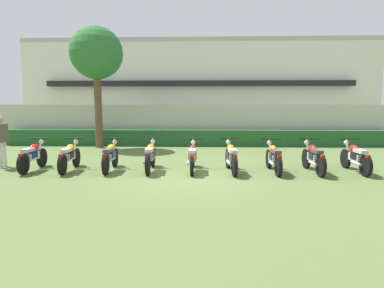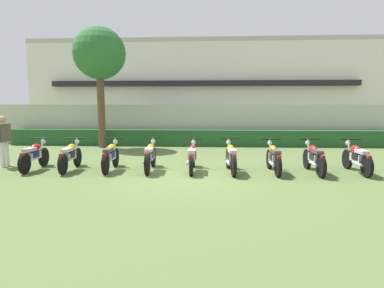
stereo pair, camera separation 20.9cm
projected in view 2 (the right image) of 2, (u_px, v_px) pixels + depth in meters
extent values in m
plane|color=#566B38|center=(190.00, 175.00, 9.16)|extent=(60.00, 60.00, 0.00)
cube|color=silver|center=(204.00, 90.00, 24.96)|extent=(24.44, 6.00, 6.20)
cube|color=black|center=(203.00, 83.00, 21.70)|extent=(20.53, 0.50, 0.36)
cube|color=#B2AD9E|center=(204.00, 47.00, 24.57)|extent=(24.44, 6.00, 0.30)
cube|color=#BCB7A8|center=(199.00, 124.00, 16.40)|extent=(23.22, 0.30, 1.99)
cube|color=#235628|center=(199.00, 138.00, 15.78)|extent=(18.57, 0.70, 0.78)
cube|color=silver|center=(163.00, 126.00, 19.48)|extent=(4.72, 2.47, 1.00)
cube|color=#2D333D|center=(159.00, 112.00, 19.37)|extent=(2.91, 2.07, 0.65)
cylinder|color=black|center=(188.00, 131.00, 20.58)|extent=(0.70, 0.31, 0.68)
cylinder|color=black|center=(190.00, 133.00, 18.75)|extent=(0.70, 0.31, 0.68)
cylinder|color=black|center=(138.00, 131.00, 20.31)|extent=(0.70, 0.31, 0.68)
cylinder|color=black|center=(135.00, 134.00, 18.48)|extent=(0.70, 0.31, 0.68)
cylinder|color=brown|center=(101.00, 110.00, 15.00)|extent=(0.33, 0.33, 3.49)
sphere|color=#2D6B33|center=(99.00, 53.00, 14.69)|extent=(2.37, 2.37, 2.37)
cylinder|color=black|center=(44.00, 157.00, 10.52)|extent=(0.12, 0.60, 0.60)
cylinder|color=black|center=(24.00, 164.00, 9.32)|extent=(0.12, 0.60, 0.60)
cube|color=silver|center=(34.00, 156.00, 9.86)|extent=(0.23, 0.61, 0.22)
ellipsoid|color=red|center=(36.00, 147.00, 10.00)|extent=(0.24, 0.45, 0.22)
cube|color=#B2ADA3|center=(29.00, 150.00, 9.60)|extent=(0.23, 0.53, 0.10)
cube|color=red|center=(22.00, 155.00, 9.19)|extent=(0.10, 0.09, 0.08)
cylinder|color=silver|center=(42.00, 148.00, 10.39)|extent=(0.06, 0.23, 0.65)
cylinder|color=black|center=(40.00, 138.00, 10.27)|extent=(0.60, 0.07, 0.04)
sphere|color=silver|center=(43.00, 142.00, 10.48)|extent=(0.14, 0.14, 0.14)
cylinder|color=silver|center=(26.00, 161.00, 9.62)|extent=(0.10, 0.55, 0.07)
cube|color=navy|center=(33.00, 154.00, 9.80)|extent=(0.26, 0.37, 0.20)
cylinder|color=black|center=(78.00, 157.00, 10.52)|extent=(0.14, 0.60, 0.60)
cylinder|color=black|center=(63.00, 164.00, 9.23)|extent=(0.14, 0.60, 0.60)
cube|color=silver|center=(70.00, 156.00, 9.81)|extent=(0.25, 0.61, 0.22)
ellipsoid|color=yellow|center=(71.00, 148.00, 9.95)|extent=(0.26, 0.46, 0.22)
cube|color=beige|center=(67.00, 150.00, 9.56)|extent=(0.24, 0.54, 0.10)
cube|color=red|center=(61.00, 155.00, 9.10)|extent=(0.11, 0.09, 0.08)
cylinder|color=silver|center=(76.00, 148.00, 10.39)|extent=(0.07, 0.23, 0.65)
cylinder|color=black|center=(75.00, 138.00, 10.27)|extent=(0.60, 0.09, 0.04)
sphere|color=silver|center=(77.00, 142.00, 10.48)|extent=(0.14, 0.14, 0.14)
cylinder|color=silver|center=(63.00, 161.00, 9.57)|extent=(0.12, 0.55, 0.07)
cube|color=black|center=(69.00, 154.00, 9.75)|extent=(0.27, 0.38, 0.20)
cylinder|color=black|center=(116.00, 157.00, 10.47)|extent=(0.12, 0.60, 0.59)
cylinder|color=black|center=(105.00, 164.00, 9.24)|extent=(0.12, 0.60, 0.59)
cube|color=silver|center=(110.00, 156.00, 9.79)|extent=(0.23, 0.61, 0.22)
ellipsoid|color=yellow|center=(111.00, 148.00, 9.93)|extent=(0.24, 0.45, 0.22)
cube|color=#4C4742|center=(108.00, 150.00, 9.54)|extent=(0.23, 0.53, 0.10)
cube|color=red|center=(104.00, 155.00, 9.11)|extent=(0.10, 0.09, 0.08)
cylinder|color=silver|center=(115.00, 148.00, 10.34)|extent=(0.06, 0.23, 0.65)
cylinder|color=black|center=(114.00, 138.00, 10.22)|extent=(0.60, 0.07, 0.04)
sphere|color=silver|center=(115.00, 142.00, 10.43)|extent=(0.14, 0.14, 0.14)
cylinder|color=silver|center=(104.00, 162.00, 9.56)|extent=(0.10, 0.55, 0.07)
cube|color=navy|center=(110.00, 155.00, 9.73)|extent=(0.26, 0.37, 0.20)
cylinder|color=black|center=(153.00, 157.00, 10.42)|extent=(0.12, 0.64, 0.63)
cylinder|color=black|center=(147.00, 164.00, 9.16)|extent=(0.12, 0.64, 0.63)
cube|color=silver|center=(150.00, 156.00, 9.72)|extent=(0.23, 0.61, 0.22)
ellipsoid|color=orange|center=(151.00, 147.00, 9.87)|extent=(0.24, 0.45, 0.22)
cube|color=beige|center=(149.00, 150.00, 9.47)|extent=(0.22, 0.53, 0.10)
cube|color=red|center=(147.00, 155.00, 9.03)|extent=(0.10, 0.08, 0.08)
cylinder|color=silver|center=(153.00, 147.00, 10.29)|extent=(0.06, 0.23, 0.65)
cylinder|color=black|center=(152.00, 138.00, 10.17)|extent=(0.60, 0.06, 0.04)
sphere|color=silver|center=(153.00, 141.00, 10.38)|extent=(0.14, 0.14, 0.14)
cylinder|color=silver|center=(145.00, 161.00, 9.49)|extent=(0.09, 0.55, 0.07)
cube|color=black|center=(150.00, 154.00, 9.67)|extent=(0.25, 0.37, 0.20)
cylinder|color=black|center=(193.00, 158.00, 10.40)|extent=(0.09, 0.57, 0.57)
cylinder|color=black|center=(191.00, 166.00, 9.09)|extent=(0.09, 0.57, 0.57)
cube|color=silver|center=(192.00, 157.00, 9.68)|extent=(0.20, 0.60, 0.22)
ellipsoid|color=red|center=(193.00, 148.00, 9.82)|extent=(0.22, 0.44, 0.22)
cube|color=beige|center=(192.00, 151.00, 9.43)|extent=(0.20, 0.52, 0.10)
cube|color=red|center=(191.00, 156.00, 8.96)|extent=(0.10, 0.08, 0.08)
cylinder|color=silver|center=(193.00, 148.00, 10.28)|extent=(0.05, 0.23, 0.65)
cylinder|color=black|center=(193.00, 139.00, 10.15)|extent=(0.60, 0.04, 0.04)
sphere|color=silver|center=(193.00, 142.00, 10.36)|extent=(0.14, 0.14, 0.14)
cylinder|color=silver|center=(188.00, 163.00, 9.45)|extent=(0.07, 0.55, 0.07)
cube|color=#A51414|center=(192.00, 155.00, 9.63)|extent=(0.24, 0.36, 0.20)
cylinder|color=black|center=(228.00, 158.00, 10.18)|extent=(0.13, 0.63, 0.63)
cylinder|color=black|center=(234.00, 166.00, 8.96)|extent=(0.13, 0.63, 0.63)
cube|color=silver|center=(231.00, 157.00, 9.50)|extent=(0.24, 0.61, 0.22)
ellipsoid|color=orange|center=(230.00, 148.00, 9.64)|extent=(0.25, 0.45, 0.22)
cube|color=beige|center=(232.00, 151.00, 9.24)|extent=(0.24, 0.53, 0.10)
cube|color=red|center=(234.00, 156.00, 8.82)|extent=(0.11, 0.09, 0.08)
cylinder|color=silver|center=(229.00, 149.00, 10.05)|extent=(0.07, 0.23, 0.65)
cylinder|color=black|center=(229.00, 139.00, 9.92)|extent=(0.60, 0.08, 0.04)
sphere|color=silver|center=(228.00, 142.00, 10.14)|extent=(0.14, 0.14, 0.14)
cylinder|color=silver|center=(228.00, 163.00, 9.26)|extent=(0.11, 0.55, 0.07)
cube|color=black|center=(231.00, 155.00, 9.44)|extent=(0.26, 0.38, 0.20)
cylinder|color=black|center=(269.00, 159.00, 10.12)|extent=(0.10, 0.60, 0.60)
cylinder|color=black|center=(278.00, 166.00, 8.91)|extent=(0.10, 0.60, 0.60)
cube|color=silver|center=(274.00, 158.00, 9.45)|extent=(0.21, 0.60, 0.22)
ellipsoid|color=orange|center=(273.00, 149.00, 9.59)|extent=(0.23, 0.44, 0.22)
cube|color=#4C4742|center=(276.00, 152.00, 9.20)|extent=(0.21, 0.52, 0.10)
cube|color=red|center=(279.00, 157.00, 8.78)|extent=(0.10, 0.08, 0.08)
cylinder|color=silver|center=(270.00, 149.00, 9.99)|extent=(0.05, 0.23, 0.65)
cylinder|color=black|center=(271.00, 139.00, 9.87)|extent=(0.60, 0.05, 0.04)
sphere|color=silver|center=(270.00, 143.00, 10.08)|extent=(0.14, 0.14, 0.14)
cylinder|color=silver|center=(271.00, 164.00, 9.22)|extent=(0.08, 0.55, 0.07)
cube|color=black|center=(274.00, 156.00, 9.39)|extent=(0.25, 0.36, 0.20)
cylinder|color=black|center=(307.00, 159.00, 10.08)|extent=(0.10, 0.62, 0.62)
cylinder|color=black|center=(321.00, 167.00, 8.83)|extent=(0.10, 0.62, 0.62)
cube|color=silver|center=(315.00, 158.00, 9.39)|extent=(0.21, 0.60, 0.22)
ellipsoid|color=red|center=(313.00, 149.00, 9.53)|extent=(0.23, 0.44, 0.22)
cube|color=#4C4742|center=(318.00, 152.00, 9.14)|extent=(0.21, 0.52, 0.10)
cube|color=red|center=(323.00, 157.00, 8.70)|extent=(0.10, 0.08, 0.08)
cylinder|color=silver|center=(308.00, 149.00, 9.96)|extent=(0.05, 0.23, 0.65)
cylinder|color=black|center=(310.00, 139.00, 9.83)|extent=(0.60, 0.04, 0.04)
sphere|color=silver|center=(308.00, 143.00, 10.04)|extent=(0.14, 0.14, 0.14)
cylinder|color=silver|center=(313.00, 164.00, 9.16)|extent=(0.08, 0.55, 0.07)
cube|color=black|center=(315.00, 156.00, 9.33)|extent=(0.24, 0.36, 0.20)
cylinder|color=black|center=(347.00, 159.00, 10.11)|extent=(0.10, 0.61, 0.60)
cylinder|color=black|center=(367.00, 167.00, 8.86)|extent=(0.10, 0.61, 0.60)
cube|color=silver|center=(357.00, 158.00, 9.42)|extent=(0.21, 0.60, 0.22)
ellipsoid|color=red|center=(355.00, 149.00, 9.56)|extent=(0.23, 0.44, 0.22)
cube|color=beige|center=(362.00, 152.00, 9.16)|extent=(0.21, 0.52, 0.10)
cube|color=red|center=(369.00, 157.00, 8.73)|extent=(0.10, 0.08, 0.08)
cylinder|color=silver|center=(349.00, 149.00, 9.98)|extent=(0.05, 0.23, 0.65)
cylinder|color=black|center=(351.00, 139.00, 9.85)|extent=(0.60, 0.04, 0.04)
sphere|color=silver|center=(348.00, 143.00, 10.07)|extent=(0.14, 0.14, 0.14)
cylinder|color=silver|center=(357.00, 164.00, 9.19)|extent=(0.08, 0.55, 0.07)
cube|color=black|center=(358.00, 156.00, 9.36)|extent=(0.24, 0.36, 0.20)
cylinder|color=silver|center=(7.00, 154.00, 10.52)|extent=(0.13, 0.13, 0.81)
cylinder|color=silver|center=(3.00, 155.00, 10.31)|extent=(0.13, 0.13, 0.81)
cube|color=brown|center=(3.00, 133.00, 10.33)|extent=(0.22, 0.47, 0.58)
cylinder|color=brown|center=(9.00, 131.00, 10.62)|extent=(0.09, 0.09, 0.55)
sphere|color=tan|center=(2.00, 119.00, 10.28)|extent=(0.22, 0.22, 0.22)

